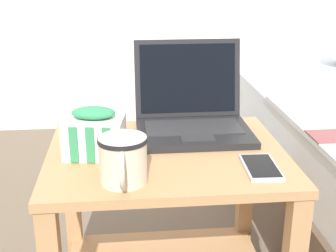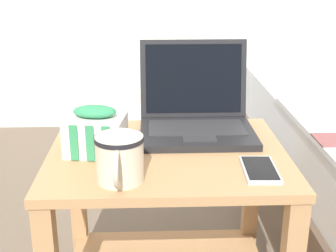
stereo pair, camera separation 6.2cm
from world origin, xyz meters
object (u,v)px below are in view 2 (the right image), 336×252
laptop (196,114)px  cell_phone (260,170)px  mug_front_left (120,157)px  snack_bag (96,132)px

laptop → cell_phone: size_ratio=2.19×
laptop → mug_front_left: 0.36m
mug_front_left → cell_phone: size_ratio=1.07×
mug_front_left → cell_phone: bearing=6.2°
laptop → mug_front_left: size_ratio=2.05×
cell_phone → snack_bag: bearing=162.0°
laptop → snack_bag: laptop is taller
mug_front_left → snack_bag: size_ratio=0.97×
laptop → cell_phone: (0.12, -0.27, -0.04)m
mug_front_left → cell_phone: 0.32m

